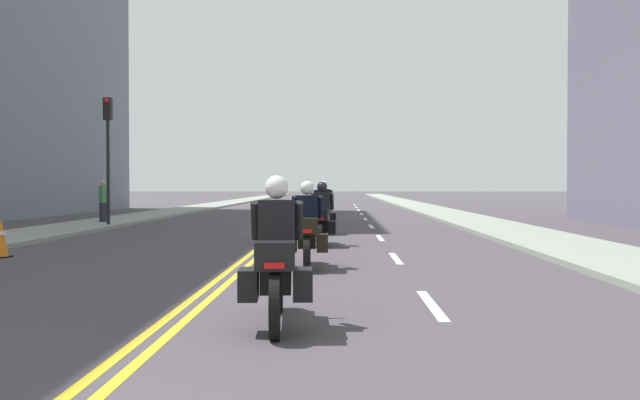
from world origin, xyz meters
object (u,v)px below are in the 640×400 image
(motorcycle_2, at_px, (322,220))
(pedestrian_1, at_px, (103,201))
(motorcycle_0, at_px, (276,264))
(traffic_cone_1, at_px, (1,238))
(motorcycle_4, at_px, (321,208))
(motorcycle_1, at_px, (307,233))
(traffic_light_near, at_px, (108,138))
(motorcycle_3, at_px, (323,212))

(motorcycle_2, distance_m, pedestrian_1, 13.04)
(motorcycle_0, xyz_separation_m, traffic_cone_1, (-6.50, 7.49, -0.27))
(motorcycle_4, bearing_deg, motorcycle_1, -91.73)
(motorcycle_1, distance_m, pedestrian_1, 17.06)
(motorcycle_0, relative_size, traffic_light_near, 0.49)
(motorcycle_3, bearing_deg, traffic_cone_1, -132.36)
(motorcycle_4, height_order, traffic_cone_1, motorcycle_4)
(motorcycle_2, relative_size, traffic_light_near, 0.46)
(motorcycle_1, bearing_deg, traffic_cone_1, 162.52)
(motorcycle_2, relative_size, traffic_cone_1, 2.62)
(traffic_light_near, bearing_deg, motorcycle_2, -44.51)
(motorcycle_2, bearing_deg, traffic_light_near, 138.46)
(motorcycle_3, height_order, motorcycle_4, motorcycle_3)
(motorcycle_3, distance_m, motorcycle_4, 5.65)
(motorcycle_0, relative_size, motorcycle_3, 1.02)
(motorcycle_1, bearing_deg, motorcycle_3, 87.67)
(motorcycle_3, bearing_deg, motorcycle_0, -92.67)
(motorcycle_3, distance_m, traffic_cone_1, 10.32)
(motorcycle_4, relative_size, traffic_light_near, 0.46)
(motorcycle_2, bearing_deg, motorcycle_1, -88.76)
(motorcycle_0, relative_size, traffic_cone_1, 2.83)
(motorcycle_1, bearing_deg, motorcycle_4, 88.69)
(motorcycle_1, bearing_deg, traffic_light_near, 119.38)
(motorcycle_3, bearing_deg, motorcycle_1, -92.56)
(motorcycle_4, bearing_deg, motorcycle_2, -90.65)
(motorcycle_3, height_order, traffic_cone_1, motorcycle_3)
(motorcycle_0, height_order, motorcycle_2, motorcycle_0)
(motorcycle_1, xyz_separation_m, motorcycle_4, (-0.12, 15.35, -0.00))
(motorcycle_3, bearing_deg, traffic_light_near, 156.25)
(motorcycle_0, xyz_separation_m, motorcycle_4, (-0.04, 20.99, -0.02))
(motorcycle_1, height_order, pedestrian_1, pedestrian_1)
(pedestrian_1, bearing_deg, motorcycle_3, -158.77)
(motorcycle_3, relative_size, pedestrian_1, 1.29)
(motorcycle_1, bearing_deg, pedestrian_1, 118.40)
(pedestrian_1, bearing_deg, motorcycle_2, -176.60)
(motorcycle_4, bearing_deg, pedestrian_1, -178.08)
(motorcycle_4, xyz_separation_m, traffic_light_near, (-7.64, -2.50, 2.60))
(traffic_light_near, bearing_deg, motorcycle_4, 18.13)
(traffic_cone_1, distance_m, pedestrian_1, 13.06)
(motorcycle_3, relative_size, traffic_cone_1, 2.77)
(pedestrian_1, bearing_deg, motorcycle_4, -124.52)
(motorcycle_2, xyz_separation_m, pedestrian_1, (-8.73, 9.68, 0.26))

